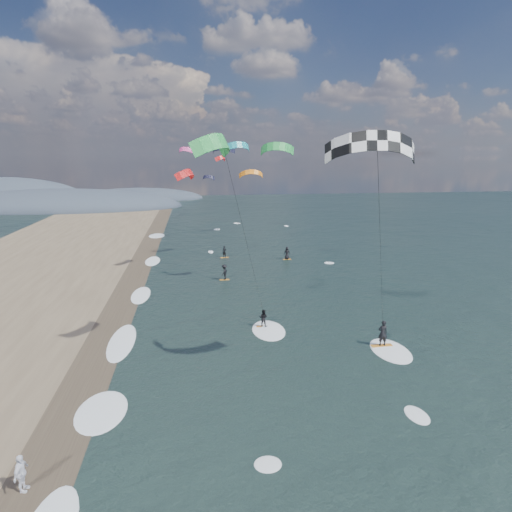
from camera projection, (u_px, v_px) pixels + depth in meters
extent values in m
plane|color=black|center=(317.00, 470.00, 19.04)|extent=(260.00, 260.00, 0.00)
cube|color=#382D23|center=(88.00, 377.00, 26.96)|extent=(3.00, 240.00, 0.00)
ellipsoid|color=#3D4756|center=(1.00, 204.00, 118.61)|extent=(48.00, 20.00, 15.00)
ellipsoid|color=#3D4756|center=(56.00, 208.00, 109.60)|extent=(64.00, 24.00, 10.00)
ellipsoid|color=#3D4756|center=(138.00, 199.00, 131.38)|extent=(40.00, 18.00, 7.00)
cube|color=#BD7321|center=(382.00, 346.00, 31.27)|extent=(1.57, 0.47, 0.07)
imported|color=black|center=(383.00, 333.00, 31.03)|extent=(0.71, 0.47, 1.93)
ellipsoid|color=white|center=(391.00, 351.00, 30.55)|extent=(2.60, 4.20, 0.12)
cylinder|color=black|center=(381.00, 252.00, 26.28)|extent=(0.02, 0.02, 14.93)
cube|color=#BD7321|center=(263.00, 326.00, 34.79)|extent=(1.13, 0.35, 0.05)
imported|color=black|center=(263.00, 318.00, 34.62)|extent=(0.86, 0.79, 1.43)
ellipsoid|color=white|center=(269.00, 330.00, 34.07)|extent=(2.60, 4.20, 0.12)
cylinder|color=black|center=(246.00, 240.00, 29.82)|extent=(0.02, 0.02, 14.88)
cube|color=#BD7321|center=(225.00, 280.00, 47.69)|extent=(1.10, 0.35, 0.05)
imported|color=black|center=(224.00, 272.00, 47.48)|extent=(1.09, 1.28, 1.72)
cube|color=#BD7321|center=(287.00, 259.00, 56.89)|extent=(1.10, 0.35, 0.05)
imported|color=black|center=(287.00, 253.00, 56.69)|extent=(0.92, 0.72, 1.66)
cube|color=#BD7321|center=(225.00, 258.00, 57.82)|extent=(1.10, 0.35, 0.05)
imported|color=black|center=(224.00, 252.00, 57.63)|extent=(0.68, 0.63, 1.56)
ellipsoid|color=white|center=(94.00, 412.00, 23.29)|extent=(2.40, 5.40, 0.11)
ellipsoid|color=white|center=(121.00, 342.00, 31.94)|extent=(2.40, 5.40, 0.11)
ellipsoid|color=white|center=(138.00, 295.00, 42.53)|extent=(2.40, 5.40, 0.11)
ellipsoid|color=white|center=(151.00, 261.00, 56.00)|extent=(2.40, 5.40, 0.11)
ellipsoid|color=white|center=(161.00, 236.00, 73.31)|extent=(2.40, 5.40, 0.11)
imported|color=white|center=(21.00, 473.00, 17.67)|extent=(0.55, 1.04, 1.68)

